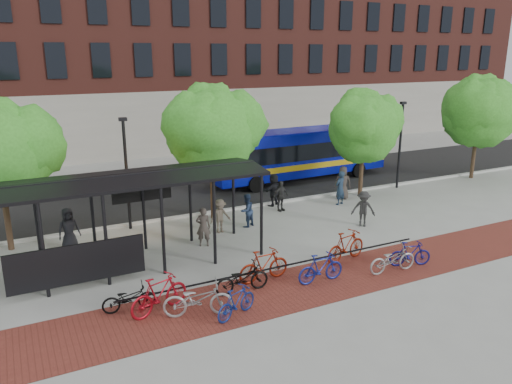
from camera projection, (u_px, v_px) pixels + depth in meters
name	position (u px, v px, depth m)	size (l,w,h in m)	color
ground	(301.00, 229.00, 23.01)	(160.00, 160.00, 0.00)	#9E9E99
asphalt_street	(230.00, 188.00, 29.89)	(160.00, 8.00, 0.01)	black
curb	(261.00, 205.00, 26.44)	(160.00, 0.25, 0.12)	#B7B7B2
brick_strip	(326.00, 280.00, 17.85)	(24.00, 3.00, 0.01)	maroon
bike_rack_rail	(282.00, 277.00, 18.06)	(12.00, 0.05, 0.95)	black
building_brick	(248.00, 28.00, 46.98)	(55.00, 14.00, 20.00)	maroon
bus_shelter	(120.00, 190.00, 18.26)	(10.60, 3.07, 3.60)	black
tree_a	(0.00, 148.00, 19.58)	(4.90, 4.00, 6.18)	#382619
tree_b	(213.00, 127.00, 23.42)	(5.15, 4.20, 6.47)	#382619
tree_c	(365.00, 124.00, 27.43)	(4.66, 3.80, 5.92)	#382619
tree_d	(480.00, 108.00, 31.22)	(5.39, 4.40, 6.55)	#382619
lamp_post_left	(126.00, 171.00, 22.33)	(0.35, 0.20, 5.12)	black
lamp_post_right	(400.00, 143.00, 29.26)	(0.35, 0.20, 5.12)	black
bus	(299.00, 151.00, 31.37)	(11.94, 3.10, 3.20)	#0811A0
bike_0	(129.00, 298.00, 15.63)	(0.58, 1.67, 0.88)	black
bike_1	(159.00, 294.00, 15.48)	(0.59, 2.08, 1.25)	maroon
bike_2	(198.00, 299.00, 15.29)	(0.75, 2.16, 1.13)	gray
bike_3	(236.00, 302.00, 15.26)	(0.46, 1.64, 0.98)	navy
bike_4	(242.00, 278.00, 16.83)	(0.67, 1.92, 1.01)	black
bike_5	(264.00, 265.00, 17.65)	(0.56, 1.98, 1.19)	maroon
bike_7	(321.00, 268.00, 17.55)	(0.51, 1.81, 1.09)	navy
bike_9	(346.00, 246.00, 19.34)	(0.58, 2.05, 1.23)	maroon
bike_10	(392.00, 259.00, 18.38)	(0.69, 1.97, 1.03)	gray
bike_11	(410.00, 254.00, 18.92)	(0.46, 1.64, 0.98)	navy
pedestrian_0	(69.00, 229.00, 20.31)	(0.89, 0.58, 1.81)	black
pedestrian_1	(203.00, 227.00, 20.79)	(0.62, 0.40, 1.69)	#3F3833
pedestrian_2	(247.00, 210.00, 23.12)	(0.76, 0.60, 1.57)	navy
pedestrian_3	(220.00, 216.00, 22.37)	(1.00, 0.58, 1.55)	brown
pedestrian_4	(281.00, 196.00, 25.43)	(0.93, 0.39, 1.58)	#2A2A2A
pedestrian_5	(274.00, 190.00, 26.33)	(1.61, 0.51, 1.73)	black
pedestrian_6	(343.00, 183.00, 27.47)	(0.90, 0.59, 1.85)	#39312D
pedestrian_7	(340.00, 188.00, 26.47)	(0.67, 0.44, 1.82)	#1B2C41
pedestrian_9	(363.00, 209.00, 23.17)	(1.09, 0.63, 1.69)	#252525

